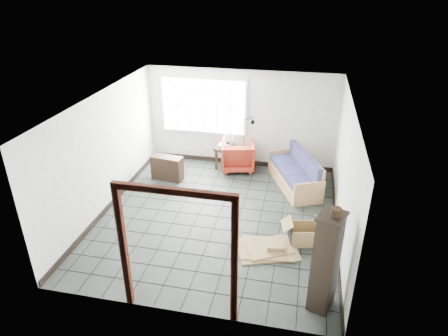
% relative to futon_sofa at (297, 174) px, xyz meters
% --- Properties ---
extents(ground, '(5.50, 5.50, 0.00)m').
position_rel_futon_sofa_xyz_m(ground, '(-1.58, -1.78, -0.31)').
color(ground, black).
rests_on(ground, ground).
extents(room_shell, '(5.02, 5.52, 2.61)m').
position_rel_futon_sofa_xyz_m(room_shell, '(-1.58, -1.75, 1.37)').
color(room_shell, '#A7AAA3').
rests_on(room_shell, ground).
extents(window_panel, '(2.32, 0.08, 1.52)m').
position_rel_futon_sofa_xyz_m(window_panel, '(-2.58, 0.92, 1.29)').
color(window_panel, silver).
rests_on(window_panel, ground).
extents(doorway_trim, '(1.80, 0.08, 2.20)m').
position_rel_futon_sofa_xyz_m(doorway_trim, '(-1.58, -4.48, 1.07)').
color(doorway_trim, '#37130C').
rests_on(doorway_trim, ground).
extents(futon_sofa, '(1.44, 2.06, 0.85)m').
position_rel_futon_sofa_xyz_m(futon_sofa, '(0.00, 0.00, 0.00)').
color(futon_sofa, '#9F7148').
rests_on(futon_sofa, ground).
extents(armchair, '(0.99, 0.95, 0.86)m').
position_rel_futon_sofa_xyz_m(armchair, '(-1.59, 0.62, 0.12)').
color(armchair, maroon).
rests_on(armchair, ground).
extents(side_table, '(0.71, 0.71, 0.60)m').
position_rel_futon_sofa_xyz_m(side_table, '(-1.86, 0.62, 0.19)').
color(side_table, black).
rests_on(side_table, ground).
extents(table_lamp, '(0.32, 0.32, 0.43)m').
position_rel_futon_sofa_xyz_m(table_lamp, '(-1.85, 0.62, 0.59)').
color(table_lamp, black).
rests_on(table_lamp, side_table).
extents(projector, '(0.32, 0.25, 0.11)m').
position_rel_futon_sofa_xyz_m(projector, '(-1.93, 0.58, 0.35)').
color(projector, silver).
rests_on(projector, side_table).
extents(floor_lamp, '(0.40, 0.28, 1.53)m').
position_rel_futon_sofa_xyz_m(floor_lamp, '(-1.32, 0.58, 0.51)').
color(floor_lamp, black).
rests_on(floor_lamp, ground).
extents(console_shelf, '(0.83, 0.42, 0.62)m').
position_rel_futon_sofa_xyz_m(console_shelf, '(-3.23, -0.31, 0.00)').
color(console_shelf, black).
rests_on(console_shelf, ground).
extents(tall_shelf, '(0.50, 0.56, 1.71)m').
position_rel_futon_sofa_xyz_m(tall_shelf, '(0.57, -3.93, 0.56)').
color(tall_shelf, black).
rests_on(tall_shelf, ground).
extents(pot, '(0.18, 0.18, 0.11)m').
position_rel_futon_sofa_xyz_m(pot, '(0.62, -3.92, 1.45)').
color(pot, black).
rests_on(pot, tall_shelf).
extents(open_box, '(0.94, 0.59, 0.49)m').
position_rel_futon_sofa_xyz_m(open_box, '(0.25, -2.28, -0.13)').
color(open_box, olive).
rests_on(open_box, ground).
extents(cardboard_pile, '(1.32, 1.11, 0.16)m').
position_rel_futon_sofa_xyz_m(cardboard_pile, '(-0.38, -2.70, -0.27)').
color(cardboard_pile, olive).
rests_on(cardboard_pile, ground).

